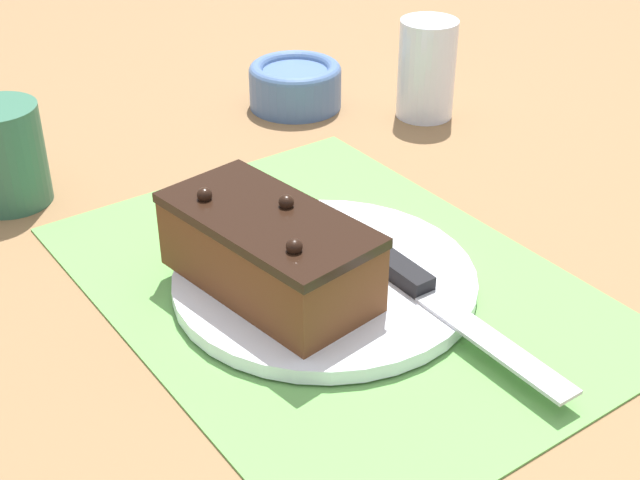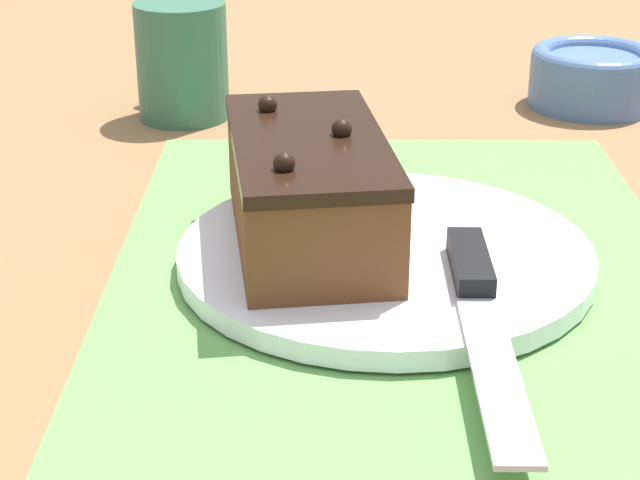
% 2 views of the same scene
% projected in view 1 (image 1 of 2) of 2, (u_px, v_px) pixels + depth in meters
% --- Properties ---
extents(ground_plane, '(3.00, 3.00, 0.00)m').
position_uv_depth(ground_plane, '(333.00, 286.00, 0.73)').
color(ground_plane, olive).
extents(placemat_woven, '(0.46, 0.34, 0.00)m').
position_uv_depth(placemat_woven, '(333.00, 284.00, 0.73)').
color(placemat_woven, '#609E4C').
rests_on(placemat_woven, ground_plane).
extents(cake_plate, '(0.25, 0.25, 0.01)m').
position_uv_depth(cake_plate, '(321.00, 277.00, 0.72)').
color(cake_plate, white).
rests_on(cake_plate, placemat_woven).
extents(chocolate_cake, '(0.19, 0.11, 0.07)m').
position_uv_depth(chocolate_cake, '(268.00, 251.00, 0.68)').
color(chocolate_cake, brown).
rests_on(chocolate_cake, cake_plate).
extents(serving_knife, '(0.21, 0.02, 0.01)m').
position_uv_depth(serving_knife, '(428.00, 292.00, 0.68)').
color(serving_knife, black).
rests_on(serving_knife, cake_plate).
extents(drinking_glass, '(0.06, 0.06, 0.11)m').
position_uv_depth(drinking_glass, '(427.00, 69.00, 1.00)').
color(drinking_glass, white).
rests_on(drinking_glass, ground_plane).
extents(small_bowl, '(0.11, 0.11, 0.05)m').
position_uv_depth(small_bowl, '(295.00, 84.00, 1.03)').
color(small_bowl, '#4C6B9E').
rests_on(small_bowl, ground_plane).
extents(coffee_mug, '(0.09, 0.08, 0.10)m').
position_uv_depth(coffee_mug, '(3.00, 154.00, 0.83)').
color(coffee_mug, '#33664C').
rests_on(coffee_mug, ground_plane).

